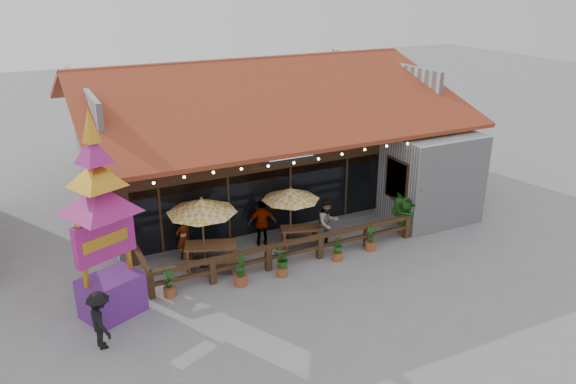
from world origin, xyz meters
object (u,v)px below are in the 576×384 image
picnic_table_left (211,252)px  tropical_plant (407,206)px  picnic_table_right (300,233)px  thai_sign_tower (100,204)px  pedestrian (100,320)px  umbrella_right (291,194)px  umbrella_left (202,206)px

picnic_table_left → tropical_plant: (7.71, -0.75, 0.54)m
picnic_table_right → thai_sign_tower: (-7.11, -1.65, 3.06)m
thai_sign_tower → pedestrian: 3.13m
picnic_table_left → picnic_table_right: picnic_table_left is taller
pedestrian → tropical_plant: bearing=-89.2°
thai_sign_tower → pedestrian: size_ratio=3.97×
umbrella_right → tropical_plant: (4.48, -1.12, -0.88)m
umbrella_right → picnic_table_left: (-3.23, -0.37, -1.43)m
picnic_table_right → pedestrian: pedestrian is taller
tropical_plant → umbrella_right: bearing=166.0°
pedestrian → umbrella_left: bearing=-61.2°
umbrella_left → pedestrian: 5.23m
picnic_table_right → pedestrian: size_ratio=1.04×
umbrella_left → tropical_plant: (7.90, -0.91, -1.12)m
umbrella_right → thai_sign_tower: size_ratio=0.41×
umbrella_left → thai_sign_tower: 3.98m
picnic_table_right → picnic_table_left: bearing=-177.3°
umbrella_right → thai_sign_tower: thai_sign_tower is taller
umbrella_right → picnic_table_left: size_ratio=1.26×
umbrella_left → tropical_plant: size_ratio=1.59×
thai_sign_tower → picnic_table_left: bearing=22.5°
picnic_table_left → thai_sign_tower: (-3.57, -1.48, 2.95)m
picnic_table_left → pedestrian: pedestrian is taller
umbrella_left → umbrella_right: (3.42, 0.21, -0.23)m
umbrella_left → umbrella_right: 3.44m
picnic_table_right → umbrella_right: bearing=146.4°
umbrella_left → thai_sign_tower: bearing=-154.1°
picnic_table_left → picnic_table_right: 3.55m
umbrella_right → picnic_table_right: size_ratio=1.57×
thai_sign_tower → tropical_plant: thai_sign_tower is taller
tropical_plant → picnic_table_left: bearing=174.4°
umbrella_right → picnic_table_right: umbrella_right is taller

